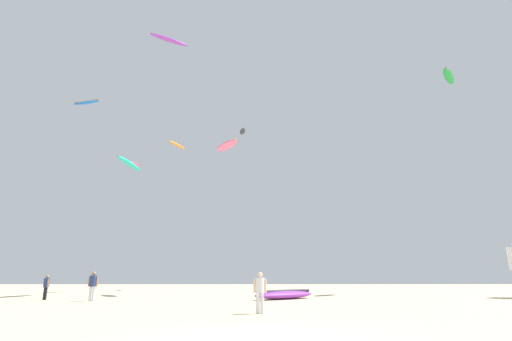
# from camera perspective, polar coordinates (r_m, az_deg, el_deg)

# --- Properties ---
(ground_plane) EXTENTS (120.00, 120.00, 0.00)m
(ground_plane) POSITION_cam_1_polar(r_m,az_deg,el_deg) (10.31, 0.74, -23.81)
(ground_plane) COLOR #C6B28C
(person_foreground) EXTENTS (0.55, 0.38, 1.68)m
(person_foreground) POSITION_cam_1_polar(r_m,az_deg,el_deg) (17.01, 0.59, -17.10)
(person_foreground) COLOR silver
(person_foreground) RESTS_ON ground
(person_midground) EXTENTS (0.44, 0.36, 1.58)m
(person_midground) POSITION_cam_1_polar(r_m,az_deg,el_deg) (29.66, -28.54, -14.63)
(person_midground) COLOR black
(person_midground) RESTS_ON ground
(person_left) EXTENTS (0.58, 0.40, 1.77)m
(person_left) POSITION_cam_1_polar(r_m,az_deg,el_deg) (26.94, -22.93, -15.13)
(person_left) COLOR silver
(person_left) RESTS_ON ground
(kite_grounded_near) EXTENTS (4.83, 4.31, 0.60)m
(kite_grounded_near) POSITION_cam_1_polar(r_m,az_deg,el_deg) (27.16, 4.22, -17.79)
(kite_grounded_near) COLOR purple
(kite_grounded_near) RESTS_ON ground
(kite_aloft_0) EXTENTS (3.40, 1.77, 0.82)m
(kite_aloft_0) POSITION_cam_1_polar(r_m,az_deg,el_deg) (45.51, -23.68, 9.19)
(kite_aloft_0) COLOR blue
(kite_aloft_1) EXTENTS (2.66, 3.52, 0.51)m
(kite_aloft_1) POSITION_cam_1_polar(r_m,az_deg,el_deg) (35.41, -4.35, 3.70)
(kite_aloft_1) COLOR #E5598C
(kite_aloft_2) EXTENTS (1.66, 4.29, 0.91)m
(kite_aloft_2) POSITION_cam_1_polar(r_m,az_deg,el_deg) (35.21, -18.17, 0.96)
(kite_aloft_2) COLOR #19B29E
(kite_aloft_3) EXTENTS (2.91, 2.28, 0.59)m
(kite_aloft_3) POSITION_cam_1_polar(r_m,az_deg,el_deg) (30.48, -12.67, 18.29)
(kite_aloft_3) COLOR purple
(kite_aloft_4) EXTENTS (2.90, 3.73, 0.92)m
(kite_aloft_4) POSITION_cam_1_polar(r_m,az_deg,el_deg) (44.99, 26.53, 12.33)
(kite_aloft_4) COLOR green
(kite_aloft_5) EXTENTS (2.00, 3.15, 0.64)m
(kite_aloft_5) POSITION_cam_1_polar(r_m,az_deg,el_deg) (43.33, -11.57, 3.72)
(kite_aloft_5) COLOR orange
(kite_aloft_6) EXTENTS (1.00, 2.28, 0.34)m
(kite_aloft_6) POSITION_cam_1_polar(r_m,az_deg,el_deg) (48.99, -2.01, 5.79)
(kite_aloft_6) COLOR #2D2D33
(kite_aloft_7) EXTENTS (1.75, 2.00, 0.48)m
(kite_aloft_7) POSITION_cam_1_polar(r_m,az_deg,el_deg) (48.60, -17.75, 0.97)
(kite_aloft_7) COLOR #E5598C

